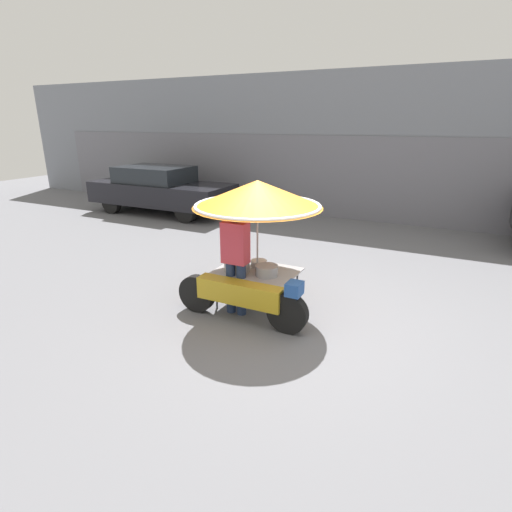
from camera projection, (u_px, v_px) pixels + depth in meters
name	position (u px, v px, depth m)	size (l,w,h in m)	color
ground_plane	(285.00, 320.00, 5.89)	(36.00, 36.00, 0.00)	slate
shopfront_building	(386.00, 147.00, 11.88)	(28.00, 2.06, 4.16)	gray
vendor_motorcycle_cart	(256.00, 211.00, 5.82)	(2.07, 1.92, 1.98)	black
vendor_person	(236.00, 255.00, 5.83)	(0.38, 0.22, 1.65)	navy
parked_car	(160.00, 189.00, 12.55)	(4.59, 1.78, 1.45)	black
potted_plant	(133.00, 183.00, 14.83)	(0.86, 0.86, 1.07)	#2D2D33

